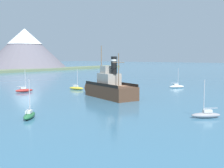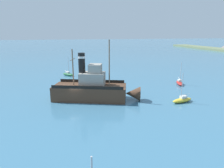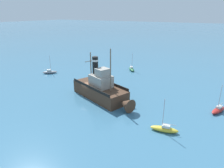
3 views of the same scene
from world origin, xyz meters
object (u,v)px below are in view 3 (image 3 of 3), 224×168
at_px(old_tugboat, 102,89).
at_px(sailboat_green, 132,69).
at_px(sailboat_yellow, 164,129).
at_px(sailboat_grey, 50,72).
at_px(sailboat_red, 218,110).

relative_size(old_tugboat, sailboat_green, 3.00).
bearing_deg(sailboat_yellow, sailboat_grey, -108.32).
height_order(old_tugboat, sailboat_yellow, old_tugboat).
height_order(sailboat_yellow, sailboat_red, same).
distance_m(sailboat_yellow, sailboat_green, 30.68).
xyz_separation_m(old_tugboat, sailboat_green, (-20.48, -3.46, -1.40)).
bearing_deg(sailboat_red, sailboat_green, -123.47).
distance_m(old_tugboat, sailboat_red, 20.35).
xyz_separation_m(sailboat_yellow, sailboat_red, (-10.18, 5.94, 0.00)).
distance_m(sailboat_red, sailboat_green, 27.67).
bearing_deg(sailboat_green, old_tugboat, 9.59).
bearing_deg(sailboat_green, sailboat_grey, -51.54).
height_order(sailboat_yellow, sailboat_green, same).
xyz_separation_m(sailboat_yellow, sailboat_grey, (-11.49, -34.71, 0.00)).
bearing_deg(old_tugboat, sailboat_green, -170.41).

